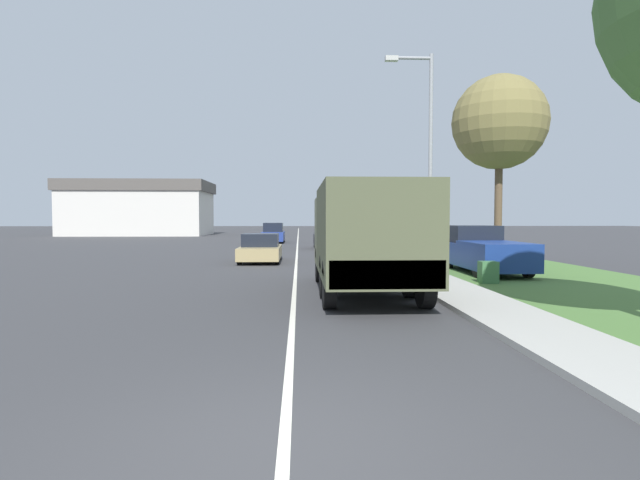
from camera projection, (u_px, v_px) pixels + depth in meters
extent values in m
plane|color=#38383A|center=(298.00, 242.00, 44.43)|extent=(180.00, 180.00, 0.00)
cube|color=silver|center=(298.00, 242.00, 44.43)|extent=(0.12, 120.00, 0.00)
cube|color=#ADAAA3|center=(348.00, 241.00, 44.62)|extent=(1.80, 120.00, 0.12)
cube|color=#4C7538|center=(397.00, 241.00, 44.80)|extent=(7.00, 120.00, 0.02)
cube|color=#606647|center=(354.00, 231.00, 16.60)|extent=(2.54, 2.09, 2.16)
cube|color=#4C5138|center=(369.00, 231.00, 12.86)|extent=(2.54, 5.38, 2.36)
cube|color=#606647|center=(387.00, 275.00, 10.26)|extent=(2.42, 0.10, 0.60)
cube|color=red|center=(341.00, 265.00, 10.19)|extent=(0.12, 0.06, 0.12)
cube|color=red|center=(434.00, 265.00, 10.27)|extent=(0.12, 0.06, 0.12)
cylinder|color=black|center=(320.00, 265.00, 16.49)|extent=(0.30, 1.12, 1.12)
cylinder|color=black|center=(387.00, 264.00, 16.59)|extent=(0.30, 1.12, 1.12)
cylinder|color=black|center=(329.00, 285.00, 11.52)|extent=(0.30, 1.12, 1.12)
cylinder|color=black|center=(425.00, 284.00, 11.62)|extent=(0.30, 1.12, 1.12)
cylinder|color=black|center=(326.00, 277.00, 13.14)|extent=(0.30, 1.12, 1.12)
cylinder|color=black|center=(410.00, 276.00, 13.23)|extent=(0.30, 1.12, 1.12)
cube|color=tan|center=(261.00, 252.00, 23.89)|extent=(1.90, 4.09, 0.57)
cube|color=black|center=(261.00, 240.00, 23.95)|extent=(1.68, 1.84, 0.61)
cylinder|color=black|center=(246.00, 253.00, 25.17)|extent=(0.20, 0.64, 0.64)
cylinder|color=black|center=(279.00, 253.00, 25.24)|extent=(0.20, 0.64, 0.64)
cylinder|color=black|center=(239.00, 258.00, 22.56)|extent=(0.20, 0.64, 0.64)
cylinder|color=black|center=(277.00, 257.00, 22.63)|extent=(0.20, 0.64, 0.64)
cube|color=black|center=(328.00, 240.00, 34.76)|extent=(1.86, 4.50, 0.78)
cube|color=black|center=(328.00, 229.00, 34.81)|extent=(1.64, 2.02, 0.78)
cylinder|color=black|center=(315.00, 243.00, 36.17)|extent=(0.20, 0.64, 0.64)
cylinder|color=black|center=(338.00, 243.00, 36.24)|extent=(0.20, 0.64, 0.64)
cylinder|color=black|center=(316.00, 245.00, 33.29)|extent=(0.20, 0.64, 0.64)
cylinder|color=black|center=(341.00, 245.00, 33.36)|extent=(0.20, 0.64, 0.64)
cube|color=navy|center=(273.00, 236.00, 42.88)|extent=(1.85, 4.60, 0.76)
cube|color=black|center=(273.00, 227.00, 42.94)|extent=(1.63, 2.07, 0.77)
cylinder|color=black|center=(265.00, 238.00, 44.32)|extent=(0.20, 0.64, 0.64)
cylinder|color=black|center=(283.00, 238.00, 44.39)|extent=(0.20, 0.64, 0.64)
cylinder|color=black|center=(262.00, 240.00, 41.38)|extent=(0.20, 0.64, 0.64)
cylinder|color=black|center=(282.00, 240.00, 41.45)|extent=(0.20, 0.64, 0.64)
cube|color=navy|center=(485.00, 255.00, 19.14)|extent=(2.00, 5.31, 0.86)
cube|color=black|center=(471.00, 234.00, 20.64)|extent=(1.84, 2.23, 0.69)
cube|color=navy|center=(497.00, 244.00, 18.00)|extent=(2.00, 3.08, 0.12)
cylinder|color=black|center=(449.00, 259.00, 20.86)|extent=(0.24, 0.76, 0.76)
cylinder|color=black|center=(490.00, 259.00, 20.94)|extent=(0.24, 0.76, 0.76)
cylinder|color=black|center=(479.00, 267.00, 17.37)|extent=(0.24, 0.76, 0.76)
cylinder|color=black|center=(528.00, 267.00, 17.44)|extent=(0.24, 0.76, 0.76)
cylinder|color=gray|center=(430.00, 165.00, 17.48)|extent=(0.14, 0.14, 7.69)
cylinder|color=gray|center=(411.00, 58.00, 17.29)|extent=(1.40, 0.11, 0.11)
cube|color=#B2B2AD|center=(391.00, 59.00, 17.27)|extent=(0.44, 0.24, 0.16)
cylinder|color=brown|center=(498.00, 207.00, 22.24)|extent=(0.33, 0.33, 5.19)
sphere|color=olive|center=(500.00, 122.00, 22.08)|extent=(4.15, 4.15, 4.15)
cube|color=#3D7042|center=(488.00, 272.00, 15.98)|extent=(0.55, 0.45, 0.70)
cube|color=beige|center=(140.00, 214.00, 61.79)|extent=(16.53, 9.81, 5.30)
cube|color=#514C47|center=(139.00, 187.00, 61.65)|extent=(17.19, 10.20, 1.33)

